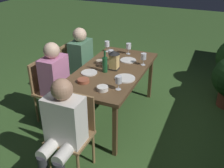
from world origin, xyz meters
TOP-DOWN VIEW (x-y plane):
  - ground_plane at (0.00, 0.00)m, footprint 16.00×16.00m
  - dining_table at (0.00, 0.00)m, footprint 1.62×0.84m
  - chair_head_far at (1.06, 0.00)m, footprint 0.40×0.42m
  - person_in_cream at (1.25, 0.00)m, footprint 0.48×0.38m
  - chair_side_left_b at (0.36, -0.81)m, footprint 0.42×0.40m
  - person_in_pink at (0.36, -0.62)m, footprint 0.38×0.47m
  - chair_side_left_a at (-0.36, -0.81)m, footprint 0.42×0.40m
  - person_in_green at (-0.36, -0.62)m, footprint 0.38×0.47m
  - lantern_centerpiece at (-0.01, 0.02)m, footprint 0.15×0.15m
  - green_bottle_on_table at (0.11, -0.05)m, footprint 0.07×0.07m
  - wine_glass_a at (0.49, 0.29)m, footprint 0.08×0.08m
  - wine_glass_b at (-0.30, 0.34)m, footprint 0.08×0.08m
  - wine_glass_c at (-0.59, -0.33)m, footprint 0.08×0.08m
  - wine_glass_d at (-0.25, -0.12)m, footprint 0.08×0.08m
  - wine_glass_e at (-0.62, 0.01)m, footprint 0.08×0.08m
  - plate_a at (-0.36, 0.10)m, footprint 0.23×0.23m
  - plate_b at (0.23, -0.22)m, footprint 0.21×0.21m
  - plate_c at (0.21, 0.26)m, footprint 0.26×0.26m
  - bowl_olives at (0.58, 0.13)m, footprint 0.13×0.13m
  - bowl_bread at (-0.11, -0.23)m, footprint 0.11×0.11m
  - bowl_salad at (0.49, -0.17)m, footprint 0.15×0.15m

SIDE VIEW (x-z plane):
  - ground_plane at x=0.00m, z-range 0.00..0.00m
  - chair_head_far at x=1.06m, z-range 0.05..0.92m
  - chair_side_left_b at x=0.36m, z-range 0.05..0.92m
  - chair_side_left_a at x=-0.36m, z-range 0.05..0.92m
  - person_in_cream at x=1.25m, z-range 0.06..1.21m
  - person_in_pink at x=0.36m, z-range 0.06..1.21m
  - person_in_green at x=-0.36m, z-range 0.06..1.21m
  - dining_table at x=0.00m, z-range 0.31..1.07m
  - plate_a at x=-0.36m, z-range 0.75..0.77m
  - plate_b at x=0.23m, z-range 0.75..0.77m
  - plate_c at x=0.21m, z-range 0.75..0.77m
  - bowl_salad at x=0.49m, z-range 0.75..0.79m
  - bowl_olives at x=0.58m, z-range 0.75..0.80m
  - bowl_bread at x=-0.11m, z-range 0.75..0.81m
  - green_bottle_on_table at x=0.11m, z-range 0.72..1.01m
  - wine_glass_a at x=0.49m, z-range 0.79..0.95m
  - wine_glass_b at x=-0.30m, z-range 0.79..0.95m
  - wine_glass_c at x=-0.59m, z-range 0.79..0.95m
  - wine_glass_d at x=-0.25m, z-range 0.79..0.95m
  - wine_glass_e at x=-0.62m, z-range 0.79..0.95m
  - lantern_centerpiece at x=-0.01m, z-range 0.77..1.03m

